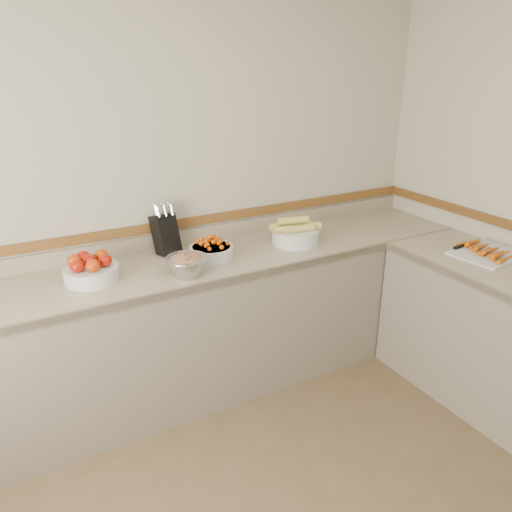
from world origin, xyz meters
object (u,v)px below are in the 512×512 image
knife_block (165,233)px  rhubarb_bowl (187,264)px  tomato_bowl (91,269)px  cutting_board (487,252)px  cherry_tomato_bowl (211,249)px  corn_bowl (295,234)px

knife_block → rhubarb_bowl: knife_block is taller
tomato_bowl → cutting_board: bearing=-19.6°
rhubarb_bowl → cutting_board: 1.88m
rhubarb_bowl → cutting_board: size_ratio=0.52×
knife_block → cutting_board: knife_block is taller
tomato_bowl → cherry_tomato_bowl: size_ratio=1.10×
knife_block → cherry_tomato_bowl: 0.31m
tomato_bowl → cherry_tomato_bowl: bearing=-0.5°
cherry_tomato_bowl → corn_bowl: size_ratio=0.79×
knife_block → rhubarb_bowl: 0.41m
corn_bowl → tomato_bowl: bearing=177.9°
knife_block → cherry_tomato_bowl: bearing=-43.5°
rhubarb_bowl → knife_block: bearing=87.2°
cutting_board → rhubarb_bowl: bearing=161.2°
corn_bowl → cutting_board: corn_bowl is taller
cherry_tomato_bowl → rhubarb_bowl: cherry_tomato_bowl is taller
tomato_bowl → cherry_tomato_bowl: cherry_tomato_bowl is taller
cherry_tomato_bowl → corn_bowl: bearing=-4.1°
knife_block → tomato_bowl: bearing=-158.3°
corn_bowl → rhubarb_bowl: (-0.83, -0.15, 0.00)m
tomato_bowl → rhubarb_bowl: size_ratio=1.25×
knife_block → tomato_bowl: size_ratio=1.09×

